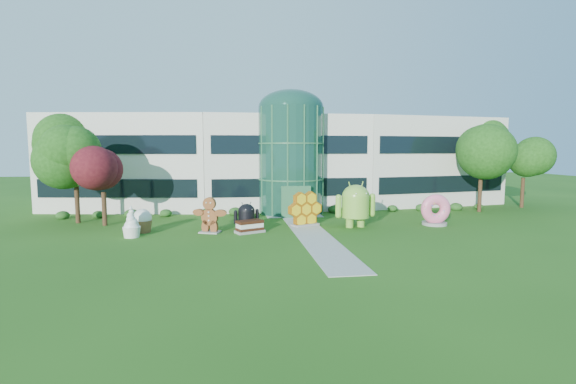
{
  "coord_description": "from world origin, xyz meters",
  "views": [
    {
      "loc": [
        -5.77,
        -26.61,
        6.06
      ],
      "look_at": [
        -1.13,
        6.0,
        2.6
      ],
      "focal_mm": 26.0,
      "sensor_mm": 36.0,
      "label": 1
    }
  ],
  "objects": [
    {
      "name": "tree_red",
      "position": [
        -15.5,
        7.5,
        3.0
      ],
      "size": [
        4.0,
        4.0,
        6.0
      ],
      "primitive_type": null,
      "color": "#3F0C14",
      "rests_on": "ground"
    },
    {
      "name": "honeycomb",
      "position": [
        0.09,
        5.1,
        1.22
      ],
      "size": [
        3.28,
        2.24,
        2.43
      ],
      "primitive_type": null,
      "rotation": [
        0.0,
        0.0,
        0.41
      ],
      "color": "yellow",
      "rests_on": "ground"
    },
    {
      "name": "gingerbread",
      "position": [
        -7.18,
        3.44,
        1.31
      ],
      "size": [
        3.03,
        2.0,
        2.61
      ],
      "primitive_type": null,
      "rotation": [
        0.0,
        0.0,
        -0.35
      ],
      "color": "brown",
      "rests_on": "ground"
    },
    {
      "name": "ground",
      "position": [
        0.0,
        0.0,
        0.0
      ],
      "size": [
        140.0,
        140.0,
        0.0
      ],
      "primitive_type": "plane",
      "color": "#215114",
      "rests_on": "ground"
    },
    {
      "name": "donut",
      "position": [
        10.35,
        4.06,
        1.25
      ],
      "size": [
        2.48,
        1.32,
        2.49
      ],
      "primitive_type": null,
      "rotation": [
        0.0,
        0.0,
        -0.07
      ],
      "color": "#D55168",
      "rests_on": "ground"
    },
    {
      "name": "android_black",
      "position": [
        -4.51,
        4.18,
        1.15
      ],
      "size": [
        2.31,
        1.84,
        2.3
      ],
      "primitive_type": null,
      "rotation": [
        0.0,
        0.0,
        0.27
      ],
      "color": "black",
      "rests_on": "ground"
    },
    {
      "name": "android_green",
      "position": [
        3.84,
        4.04,
        1.94
      ],
      "size": [
        3.69,
        2.72,
        3.87
      ],
      "primitive_type": null,
      "rotation": [
        0.0,
        0.0,
        0.14
      ],
      "color": "#79B53A",
      "rests_on": "ground"
    },
    {
      "name": "ice_cream_sandwich",
      "position": [
        -4.33,
        3.07,
        0.46
      ],
      "size": [
        2.28,
        1.77,
        0.91
      ],
      "primitive_type": null,
      "rotation": [
        0.0,
        0.0,
        0.42
      ],
      "color": "black",
      "rests_on": "ground"
    },
    {
      "name": "building",
      "position": [
        0.0,
        18.0,
        4.65
      ],
      "size": [
        46.0,
        15.0,
        9.3
      ],
      "primitive_type": null,
      "color": "beige",
      "rests_on": "ground"
    },
    {
      "name": "cupcake",
      "position": [
        -12.01,
        4.3,
        0.86
      ],
      "size": [
        1.75,
        1.75,
        1.72
      ],
      "primitive_type": null,
      "rotation": [
        0.0,
        0.0,
        0.26
      ],
      "color": "white",
      "rests_on": "ground"
    },
    {
      "name": "atrium",
      "position": [
        0.0,
        12.0,
        4.9
      ],
      "size": [
        6.0,
        6.0,
        9.8
      ],
      "primitive_type": "cylinder",
      "color": "#194738",
      "rests_on": "ground"
    },
    {
      "name": "froyo",
      "position": [
        -12.41,
        2.66,
        1.09
      ],
      "size": [
        1.67,
        1.67,
        2.18
      ],
      "primitive_type": null,
      "rotation": [
        0.0,
        0.0,
        0.4
      ],
      "color": "white",
      "rests_on": "ground"
    },
    {
      "name": "trees_backdrop",
      "position": [
        0.0,
        13.0,
        4.2
      ],
      "size": [
        52.0,
        8.0,
        8.4
      ],
      "primitive_type": null,
      "color": "#184210",
      "rests_on": "ground"
    },
    {
      "name": "walkway",
      "position": [
        0.0,
        2.0,
        0.02
      ],
      "size": [
        2.4,
        20.0,
        0.04
      ],
      "primitive_type": "cube",
      "color": "#9E9E93",
      "rests_on": "ground"
    }
  ]
}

